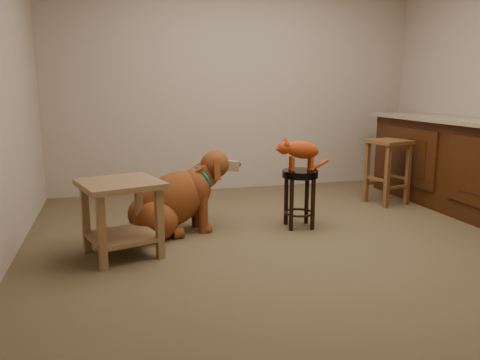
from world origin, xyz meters
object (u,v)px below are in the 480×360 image
object	(u,v)px
padded_stool	(300,187)
wood_stool	(387,171)
golden_retriever	(174,201)
tabby_kitten	(299,151)
side_table	(121,207)

from	to	relation	value
padded_stool	wood_stool	bearing A→B (deg)	24.42
golden_retriever	tabby_kitten	world-z (taller)	tabby_kitten
wood_stool	tabby_kitten	size ratio (longest dim) A/B	1.33
padded_stool	side_table	world-z (taller)	side_table
golden_retriever	tabby_kitten	xyz separation A→B (m)	(1.10, -0.13, 0.42)
side_table	golden_retriever	xyz separation A→B (m)	(0.45, 0.45, -0.10)
padded_stool	wood_stool	distance (m)	1.38
golden_retriever	padded_stool	bearing A→B (deg)	-14.05
padded_stool	golden_retriever	size ratio (longest dim) A/B	0.44
padded_stool	side_table	bearing A→B (deg)	-168.27
wood_stool	tabby_kitten	world-z (taller)	tabby_kitten
tabby_kitten	wood_stool	bearing A→B (deg)	31.40
wood_stool	golden_retriever	size ratio (longest dim) A/B	0.59
side_table	wood_stool	bearing A→B (deg)	17.61
golden_retriever	wood_stool	bearing A→B (deg)	3.14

